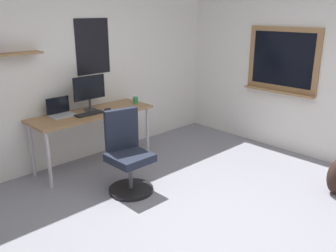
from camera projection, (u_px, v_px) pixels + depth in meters
ground_plane at (212, 227)px, 3.52m from camera, size 5.20×5.20×0.00m
wall_back at (73, 67)px, 4.79m from camera, size 5.00×0.30×2.60m
wall_right at (333, 67)px, 4.74m from camera, size 0.22×5.00×2.60m
desk at (92, 118)px, 4.74m from camera, size 1.63×0.58×0.74m
office_chair at (128, 157)px, 4.14m from camera, size 0.52×0.53×0.95m
laptop at (61, 111)px, 4.56m from camera, size 0.31×0.21×0.23m
monitor_primary at (89, 90)px, 4.73m from camera, size 0.46×0.17×0.46m
keyboard at (89, 114)px, 4.61m from camera, size 0.37×0.13×0.02m
computer_mouse at (108, 109)px, 4.80m from camera, size 0.10×0.06×0.03m
coffee_mug at (135, 100)px, 5.16m from camera, size 0.08×0.08×0.09m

